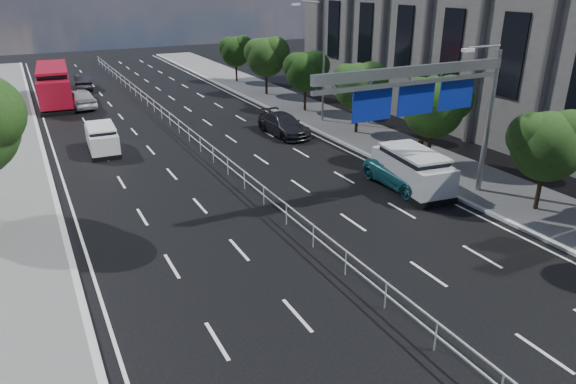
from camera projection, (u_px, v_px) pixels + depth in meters
median_fence at (204, 147)px, 32.22m from camera, size 0.05×85.00×1.02m
overhead_gantry at (431, 91)px, 22.95m from camera, size 10.24×0.38×7.45m
streetlight_far at (321, 53)px, 37.78m from camera, size 2.78×2.40×9.00m
civic_hall at (494, 35)px, 39.73m from camera, size 14.40×36.00×14.35m
far_tree_c at (550, 142)px, 23.19m from camera, size 3.52×3.28×4.94m
far_tree_d at (435, 104)px, 29.24m from camera, size 3.85×3.59×5.34m
far_tree_e at (359, 84)px, 35.43m from camera, size 3.63×3.38×5.13m
far_tree_f at (306, 70)px, 41.60m from camera, size 3.52×3.28×5.02m
far_tree_g at (266, 55)px, 47.65m from camera, size 3.96×3.69×5.45m
far_tree_h at (236, 50)px, 53.92m from camera, size 3.41×3.18×4.91m
white_minivan at (102, 139)px, 32.63m from camera, size 1.93×4.09×1.74m
red_bus at (54, 84)px, 45.49m from camera, size 3.37×11.03×3.25m
near_car_silver at (80, 98)px, 44.03m from camera, size 2.56×5.10×1.67m
near_car_dark at (83, 81)px, 51.64m from camera, size 2.02×4.75×1.52m
silver_minivan at (412, 170)px, 26.71m from camera, size 2.78×5.31×2.11m
parked_car_teal at (406, 174)px, 27.07m from camera, size 2.47×5.20×1.43m
parked_car_dark at (284, 125)px, 36.30m from camera, size 2.37×5.21×1.48m
pedestrian_a at (418, 156)px, 28.81m from camera, size 0.80×0.67×1.86m
pedestrian_b at (364, 109)px, 38.99m from camera, size 1.06×0.89×1.93m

